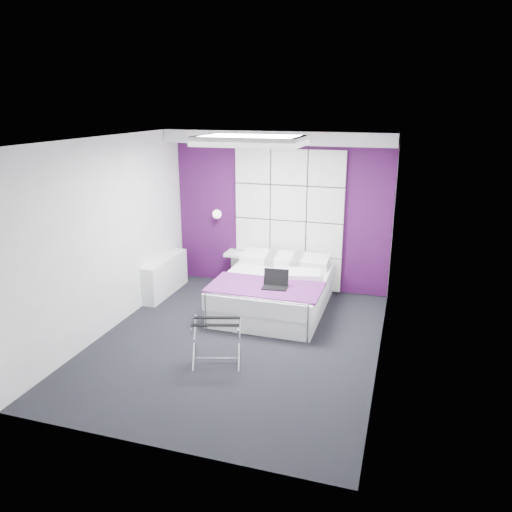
# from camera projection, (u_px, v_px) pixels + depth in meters

# --- Properties ---
(floor) EXTENTS (4.40, 4.40, 0.00)m
(floor) POSITION_uv_depth(u_px,v_px,m) (237.00, 342.00, 6.55)
(floor) COLOR black
(floor) RESTS_ON ground
(ceiling) EXTENTS (4.40, 4.40, 0.00)m
(ceiling) POSITION_uv_depth(u_px,v_px,m) (235.00, 139.00, 5.78)
(ceiling) COLOR white
(ceiling) RESTS_ON wall_back
(wall_back) EXTENTS (3.60, 0.00, 3.60)m
(wall_back) POSITION_uv_depth(u_px,v_px,m) (281.00, 211.00, 8.17)
(wall_back) COLOR silver
(wall_back) RESTS_ON floor
(wall_left) EXTENTS (0.00, 4.40, 4.40)m
(wall_left) POSITION_uv_depth(u_px,v_px,m) (109.00, 236.00, 6.67)
(wall_left) COLOR silver
(wall_left) RESTS_ON floor
(wall_right) EXTENTS (0.00, 4.40, 4.40)m
(wall_right) POSITION_uv_depth(u_px,v_px,m) (386.00, 260.00, 5.65)
(wall_right) COLOR silver
(wall_right) RESTS_ON floor
(accent_wall) EXTENTS (3.58, 0.02, 2.58)m
(accent_wall) POSITION_uv_depth(u_px,v_px,m) (280.00, 211.00, 8.16)
(accent_wall) COLOR #3E0E40
(accent_wall) RESTS_ON wall_back
(soffit) EXTENTS (3.58, 0.50, 0.20)m
(soffit) POSITION_uv_depth(u_px,v_px,m) (278.00, 137.00, 7.59)
(soffit) COLOR white
(soffit) RESTS_ON wall_back
(headboard) EXTENTS (1.80, 0.08, 2.30)m
(headboard) POSITION_uv_depth(u_px,v_px,m) (288.00, 220.00, 8.11)
(headboard) COLOR silver
(headboard) RESTS_ON wall_back
(skylight) EXTENTS (1.36, 0.86, 0.12)m
(skylight) POSITION_uv_depth(u_px,v_px,m) (251.00, 140.00, 6.34)
(skylight) COLOR white
(skylight) RESTS_ON ceiling
(wall_lamp) EXTENTS (0.15, 0.15, 0.15)m
(wall_lamp) POSITION_uv_depth(u_px,v_px,m) (218.00, 214.00, 8.36)
(wall_lamp) COLOR white
(wall_lamp) RESTS_ON wall_back
(radiator) EXTENTS (0.22, 1.20, 0.60)m
(radiator) POSITION_uv_depth(u_px,v_px,m) (165.00, 276.00, 8.12)
(radiator) COLOR white
(radiator) RESTS_ON floor
(bed) EXTENTS (1.58, 1.91, 0.67)m
(bed) POSITION_uv_depth(u_px,v_px,m) (274.00, 292.00, 7.49)
(bed) COLOR white
(bed) RESTS_ON floor
(nightstand) EXTENTS (0.46, 0.36, 0.05)m
(nightstand) POSITION_uv_depth(u_px,v_px,m) (240.00, 254.00, 8.41)
(nightstand) COLOR white
(nightstand) RESTS_ON wall_back
(luggage_rack) EXTENTS (0.56, 0.41, 0.55)m
(luggage_rack) POSITION_uv_depth(u_px,v_px,m) (217.00, 342.00, 5.94)
(luggage_rack) COLOR silver
(luggage_rack) RESTS_ON floor
(laptop) EXTENTS (0.35, 0.25, 0.25)m
(laptop) POSITION_uv_depth(u_px,v_px,m) (276.00, 283.00, 6.96)
(laptop) COLOR black
(laptop) RESTS_ON bed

